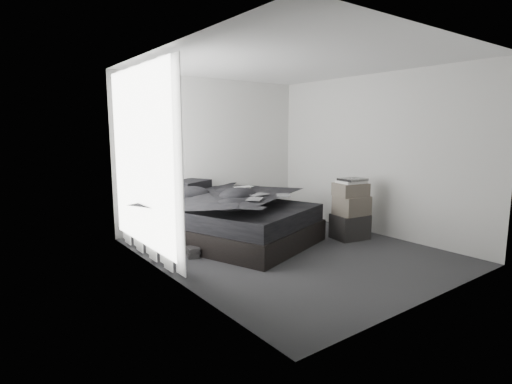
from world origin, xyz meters
TOP-DOWN VIEW (x-y plane):
  - floor at (0.00, 0.00)m, footprint 3.60×4.20m
  - ceiling at (0.00, 0.00)m, footprint 3.60×4.20m
  - wall_back at (0.00, 2.10)m, footprint 3.60×0.01m
  - wall_front at (0.00, -2.10)m, footprint 3.60×0.01m
  - wall_left at (-1.80, 0.00)m, footprint 0.01×4.20m
  - wall_right at (1.80, 0.00)m, footprint 0.01×4.20m
  - window_left at (-1.78, 0.90)m, footprint 0.02×2.00m
  - curtain_left at (-1.73, 0.90)m, footprint 0.06×2.12m
  - bed at (-0.37, 0.93)m, footprint 2.46×2.81m
  - mattress at (-0.37, 0.93)m, footprint 2.37×2.72m
  - duvet at (-0.35, 0.88)m, footprint 2.30×2.47m
  - pillow_lower at (-0.73, 1.77)m, footprint 0.83×0.69m
  - pillow_upper at (-0.65, 1.78)m, footprint 0.79×0.70m
  - laptop at (0.02, 1.13)m, footprint 0.38×0.25m
  - comic_a at (-0.43, 0.25)m, footprint 0.35×0.34m
  - comic_b at (-0.17, 0.52)m, footprint 0.32×0.23m
  - comic_c at (0.09, 0.25)m, footprint 0.33×0.35m
  - side_stand at (-0.97, 1.43)m, footprint 0.46×0.46m
  - papers at (-0.96, 1.42)m, footprint 0.29×0.22m
  - floor_books at (-1.24, 0.57)m, footprint 0.19×0.23m
  - box_lower at (1.21, -0.07)m, footprint 0.59×0.50m
  - box_mid at (1.22, -0.09)m, footprint 0.53×0.44m
  - box_upper at (1.20, -0.07)m, footprint 0.54×0.47m
  - art_book_white at (1.21, -0.07)m, footprint 0.45×0.38m
  - art_book_snake at (1.22, -0.09)m, footprint 0.41×0.34m

SIDE VIEW (x-z plane):
  - floor at x=0.00m, z-range -0.01..0.01m
  - floor_books at x=-1.24m, z-range 0.00..0.15m
  - bed at x=-0.37m, z-range 0.00..0.32m
  - box_lower at x=1.21m, z-range 0.00..0.39m
  - side_stand at x=-0.97m, z-range 0.00..0.75m
  - mattress at x=-0.37m, z-range 0.32..0.57m
  - box_mid at x=1.22m, z-range 0.39..0.68m
  - pillow_lower at x=-0.73m, z-range 0.57..0.73m
  - duvet at x=-0.35m, z-range 0.57..0.84m
  - papers at x=-0.96m, z-range 0.75..0.76m
  - box_upper at x=1.20m, z-range 0.68..0.89m
  - pillow_upper at x=-0.65m, z-range 0.73..0.88m
  - comic_a at x=-0.43m, z-range 0.84..0.85m
  - comic_b at x=-0.17m, z-range 0.85..0.86m
  - laptop at x=0.02m, z-range 0.84..0.87m
  - comic_c at x=0.09m, z-range 0.86..0.87m
  - art_book_white at x=1.21m, z-range 0.89..0.93m
  - art_book_snake at x=1.22m, z-range 0.93..0.96m
  - curtain_left at x=-1.73m, z-range 0.04..2.52m
  - wall_back at x=0.00m, z-range 0.00..2.60m
  - wall_front at x=0.00m, z-range 0.00..2.60m
  - wall_left at x=-1.80m, z-range 0.00..2.60m
  - wall_right at x=1.80m, z-range 0.00..2.60m
  - window_left at x=-1.78m, z-range 0.20..2.50m
  - ceiling at x=0.00m, z-range 2.60..2.60m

